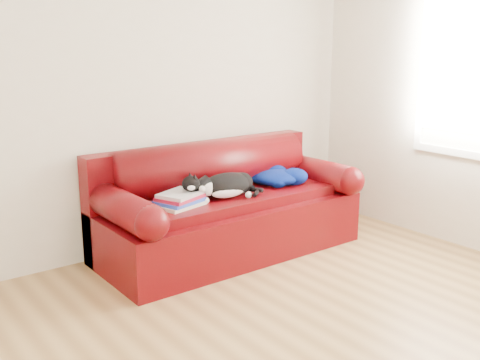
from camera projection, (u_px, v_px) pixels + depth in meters
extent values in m
plane|color=brown|center=(300.00, 354.00, 3.06)|extent=(4.50, 4.50, 0.00)
cube|color=beige|center=(125.00, 90.00, 4.30)|extent=(4.50, 0.02, 2.60)
cube|color=#390207|center=(229.00, 227.00, 4.53)|extent=(2.10, 0.90, 0.42)
cube|color=#390207|center=(232.00, 199.00, 4.44)|extent=(1.66, 0.62, 0.10)
cylinder|color=black|center=(146.00, 292.00, 3.78)|extent=(0.06, 0.06, 0.05)
cylinder|color=black|center=(338.00, 236.00, 4.87)|extent=(0.06, 0.06, 0.05)
cylinder|color=black|center=(105.00, 262.00, 4.29)|extent=(0.06, 0.06, 0.05)
cylinder|color=black|center=(287.00, 218.00, 5.38)|extent=(0.06, 0.06, 0.05)
cube|color=#390207|center=(204.00, 192.00, 4.76)|extent=(2.10, 0.18, 0.85)
cylinder|color=#390207|center=(211.00, 165.00, 4.61)|extent=(1.70, 0.40, 0.40)
cylinder|color=#390207|center=(121.00, 207.00, 3.91)|extent=(0.24, 0.88, 0.24)
sphere|color=#390207|center=(151.00, 223.00, 3.57)|extent=(0.24, 0.24, 0.24)
cylinder|color=#390207|center=(313.00, 171.00, 5.00)|extent=(0.24, 0.88, 0.24)
sphere|color=#390207|center=(350.00, 181.00, 4.66)|extent=(0.24, 0.24, 0.24)
cube|color=silver|center=(180.00, 204.00, 4.09)|extent=(0.38, 0.32, 0.02)
cube|color=white|center=(180.00, 204.00, 4.09)|extent=(0.36, 0.31, 0.02)
cube|color=#2243B9|center=(180.00, 201.00, 4.08)|extent=(0.38, 0.33, 0.02)
cube|color=white|center=(180.00, 201.00, 4.08)|extent=(0.36, 0.31, 0.02)
cube|color=#A2122D|center=(180.00, 197.00, 4.07)|extent=(0.37, 0.33, 0.02)
cube|color=white|center=(180.00, 197.00, 4.07)|extent=(0.36, 0.31, 0.02)
cube|color=silver|center=(180.00, 194.00, 4.07)|extent=(0.37, 0.33, 0.02)
cube|color=white|center=(180.00, 194.00, 4.07)|extent=(0.35, 0.31, 0.02)
ellipsoid|color=black|center=(227.00, 185.00, 4.30)|extent=(0.47, 0.29, 0.19)
ellipsoid|color=white|center=(228.00, 191.00, 4.25)|extent=(0.33, 0.17, 0.12)
ellipsoid|color=white|center=(208.00, 188.00, 4.18)|extent=(0.14, 0.13, 0.12)
ellipsoid|color=black|center=(241.00, 184.00, 4.38)|extent=(0.20, 0.20, 0.16)
ellipsoid|color=black|center=(192.00, 183.00, 4.13)|extent=(0.14, 0.13, 0.12)
ellipsoid|color=white|center=(193.00, 186.00, 4.10)|extent=(0.07, 0.06, 0.05)
sphere|color=#BF7272|center=(191.00, 186.00, 4.08)|extent=(0.02, 0.02, 0.02)
cone|color=black|center=(196.00, 176.00, 4.10)|extent=(0.06, 0.05, 0.06)
cone|color=black|center=(192.00, 174.00, 4.15)|extent=(0.06, 0.05, 0.06)
cylinder|color=black|center=(254.00, 190.00, 4.42)|extent=(0.09, 0.16, 0.04)
sphere|color=white|center=(205.00, 200.00, 4.16)|extent=(0.04, 0.04, 0.04)
sphere|color=white|center=(248.00, 195.00, 4.29)|extent=(0.04, 0.04, 0.04)
ellipsoid|color=#020548|center=(278.00, 177.00, 4.70)|extent=(0.46, 0.44, 0.12)
ellipsoid|color=#020548|center=(294.00, 176.00, 4.70)|extent=(0.28, 0.26, 0.14)
ellipsoid|color=#020548|center=(264.00, 178.00, 4.73)|extent=(0.30, 0.32, 0.09)
ellipsoid|color=#020548|center=(276.00, 173.00, 4.81)|extent=(0.23, 0.20, 0.14)
ellipsoid|color=#020548|center=(278.00, 182.00, 4.60)|extent=(0.19, 0.20, 0.09)
ellipsoid|color=white|center=(288.00, 176.00, 4.66)|extent=(0.18, 0.11, 0.04)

